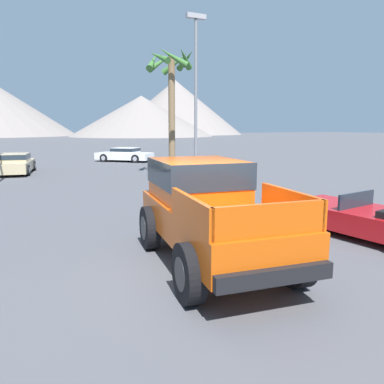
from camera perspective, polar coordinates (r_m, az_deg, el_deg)
ground_plane at (r=7.18m, az=2.59°, el=-12.53°), size 320.00×320.00×0.00m
orange_pickup_truck at (r=7.67m, az=2.30°, el=-2.03°), size 2.61×5.00×2.04m
red_convertible_car at (r=10.36m, az=25.86°, el=-3.94°), size 2.46×4.48×1.09m
parked_car_white at (r=30.77m, az=-10.21°, el=5.67°), size 4.53×4.30×1.11m
parked_car_tan at (r=24.64m, az=-25.36°, el=3.96°), size 2.37×4.54×1.21m
street_lamp_post at (r=17.42m, az=0.58°, el=15.90°), size 0.90×0.24×7.60m
palm_tree_short at (r=21.04m, az=-3.31°, el=16.61°), size 2.75×2.64×6.89m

